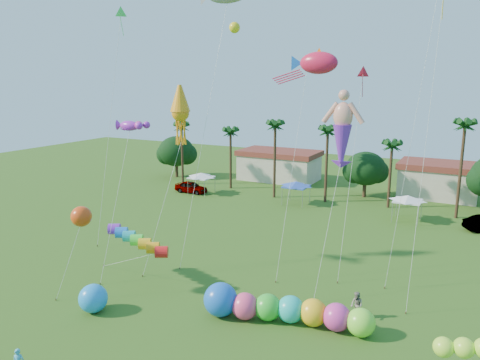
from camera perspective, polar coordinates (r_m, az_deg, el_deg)
The scene contains 16 objects.
tree_line at distance 64.97m, azimuth 17.07°, elevation 1.22°, with size 69.46×8.91×11.00m.
buildings_row at distance 72.60m, azimuth 12.73°, elevation 0.74°, with size 35.00×7.00×4.00m.
tent_row at distance 60.59m, azimuth 6.66°, elevation -0.56°, with size 31.00×4.00×0.60m.
car_a at distance 67.66m, azimuth -5.98°, elevation -0.87°, with size 1.95×4.84×1.65m, color #4C4C54.
spectator_b at distance 33.95m, azimuth 14.03°, elevation -14.61°, with size 0.92×0.72×1.90m, color gray.
caterpillar_inflatable at distance 32.58m, azimuth 4.89°, elevation -15.39°, with size 11.54×4.21×2.35m.
blue_ball at distance 35.33m, azimuth -17.47°, elevation -13.60°, with size 2.02×2.02×2.02m, color #1A8FF2.
rainbow_tube at distance 37.40m, azimuth -11.59°, elevation -8.17°, with size 9.28×3.08×3.66m.
green_worm at distance 27.29m, azimuth 23.56°, elevation -18.18°, with size 9.43×1.90×3.34m.
orange_ball_kite at distance 36.36m, azimuth -18.78°, elevation -4.23°, with size 2.14×2.73×6.94m.
merman_kite at distance 36.41m, azimuth 12.35°, elevation 5.42°, with size 2.46×5.48×14.78m.
fish_kite at distance 39.85m, azimuth 9.58°, elevation 13.89°, with size 5.06×6.86×18.35m.
squid_kite at distance 40.43m, azimuth -7.29°, elevation 8.14°, with size 1.84×5.73×15.70m.
lobster_kite at distance 40.26m, azimuth -13.36°, elevation 6.45°, with size 3.31×5.84×12.86m.
delta_kite_red at distance 39.84m, azimuth 14.73°, elevation 12.07°, with size 1.09×4.74×17.11m.
delta_kite_green at distance 48.20m, azimuth -14.37°, elevation 18.65°, with size 1.49×4.64×22.79m.
Camera 1 is at (15.27, -18.82, 16.06)m, focal length 35.00 mm.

